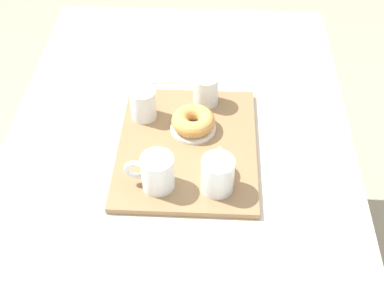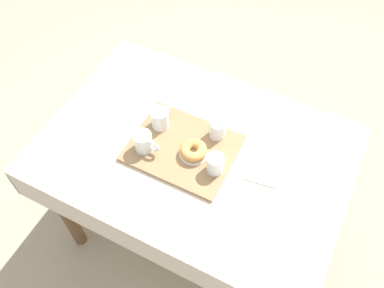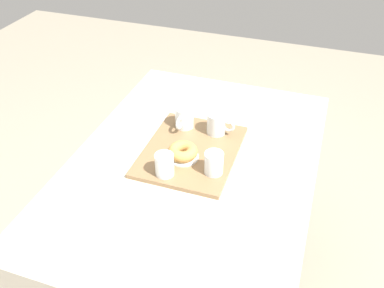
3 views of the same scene
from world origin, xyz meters
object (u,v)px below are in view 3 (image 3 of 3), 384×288
(tea_mug_left, at_px, (184,118))
(donut_plate_left, at_px, (183,157))
(water_glass_near, at_px, (165,166))
(paper_napkin, at_px, (174,217))
(dining_table, at_px, (193,183))
(tea_mug_right, at_px, (217,124))
(sugar_donut_left, at_px, (183,151))
(serving_tray, at_px, (191,151))
(water_glass_far, at_px, (214,164))

(tea_mug_left, xyz_separation_m, donut_plate_left, (-0.19, -0.06, -0.04))
(water_glass_near, bearing_deg, paper_napkin, -150.33)
(dining_table, xyz_separation_m, tea_mug_right, (0.18, -0.04, 0.17))
(tea_mug_left, relative_size, paper_napkin, 0.82)
(dining_table, distance_m, donut_plate_left, 0.13)
(tea_mug_right, relative_size, sugar_donut_left, 1.04)
(dining_table, height_order, paper_napkin, paper_napkin)
(dining_table, height_order, tea_mug_right, tea_mug_right)
(sugar_donut_left, bearing_deg, tea_mug_left, 18.30)
(dining_table, bearing_deg, serving_tray, 28.56)
(water_glass_far, bearing_deg, donut_plate_left, 71.42)
(tea_mug_right, xyz_separation_m, water_glass_far, (-0.23, -0.06, -0.00))
(tea_mug_right, bearing_deg, paper_napkin, 179.52)
(water_glass_far, relative_size, sugar_donut_left, 0.76)
(water_glass_far, bearing_deg, dining_table, 59.15)
(paper_napkin, bearing_deg, tea_mug_left, 15.71)
(serving_tray, bearing_deg, tea_mug_right, -23.84)
(water_glass_near, height_order, water_glass_far, same)
(dining_table, bearing_deg, donut_plate_left, 109.67)
(dining_table, xyz_separation_m, serving_tray, (0.04, 0.02, 0.12))
(water_glass_near, relative_size, donut_plate_left, 0.72)
(dining_table, xyz_separation_m, donut_plate_left, (-0.01, 0.03, 0.13))
(water_glass_far, distance_m, paper_napkin, 0.24)
(water_glass_near, distance_m, donut_plate_left, 0.11)
(dining_table, bearing_deg, tea_mug_left, 28.96)
(water_glass_near, height_order, donut_plate_left, water_glass_near)
(serving_tray, distance_m, donut_plate_left, 0.06)
(serving_tray, xyz_separation_m, tea_mug_left, (0.13, 0.07, 0.05))
(dining_table, height_order, serving_tray, serving_tray)
(serving_tray, distance_m, water_glass_far, 0.16)
(sugar_donut_left, relative_size, paper_napkin, 0.79)
(water_glass_far, bearing_deg, tea_mug_right, 13.68)
(dining_table, relative_size, donut_plate_left, 10.86)
(serving_tray, height_order, water_glass_far, water_glass_far)
(tea_mug_right, relative_size, water_glass_far, 1.38)
(dining_table, bearing_deg, paper_napkin, -173.50)
(tea_mug_left, bearing_deg, donut_plate_left, -161.70)
(tea_mug_left, relative_size, water_glass_far, 1.38)
(serving_tray, bearing_deg, donut_plate_left, 167.53)
(water_glass_far, distance_m, sugar_donut_left, 0.13)
(sugar_donut_left, bearing_deg, paper_napkin, -166.12)
(tea_mug_left, distance_m, paper_napkin, 0.48)
(water_glass_near, relative_size, sugar_donut_left, 0.76)
(serving_tray, xyz_separation_m, water_glass_far, (-0.10, -0.12, 0.05))
(dining_table, bearing_deg, sugar_donut_left, 109.67)
(tea_mug_left, height_order, paper_napkin, tea_mug_left)
(donut_plate_left, distance_m, sugar_donut_left, 0.02)
(tea_mug_right, bearing_deg, sugar_donut_left, 159.29)
(tea_mug_left, bearing_deg, water_glass_near, -173.36)
(serving_tray, bearing_deg, dining_table, -151.44)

